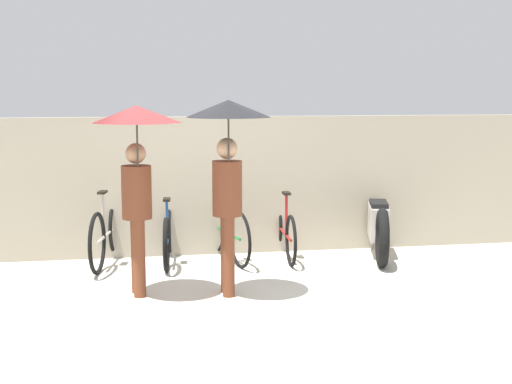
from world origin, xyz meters
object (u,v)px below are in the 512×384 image
at_px(parked_bicycle_3, 284,230).
at_px(motorcycle, 378,225).
at_px(parked_bicycle_0, 107,233).
at_px(parked_bicycle_2, 227,231).
at_px(pedestrian_leading, 137,151).
at_px(pedestrian_center, 228,149).
at_px(parked_bicycle_1, 168,235).

relative_size(parked_bicycle_3, motorcycle, 0.87).
distance_m(parked_bicycle_0, parked_bicycle_3, 2.31).
bearing_deg(parked_bicycle_2, parked_bicycle_0, 76.53).
height_order(parked_bicycle_3, pedestrian_leading, pedestrian_leading).
bearing_deg(parked_bicycle_0, pedestrian_center, -131.45).
relative_size(pedestrian_center, motorcycle, 1.04).
xyz_separation_m(pedestrian_leading, motorcycle, (3.18, 1.43, -1.16)).
height_order(pedestrian_leading, motorcycle, pedestrian_leading).
xyz_separation_m(parked_bicycle_1, pedestrian_center, (0.56, -1.67, 1.24)).
bearing_deg(parked_bicycle_2, motorcycle, -105.09).
xyz_separation_m(parked_bicycle_3, motorcycle, (1.26, -0.16, 0.06)).
bearing_deg(parked_bicycle_1, parked_bicycle_0, 91.14).
bearing_deg(motorcycle, parked_bicycle_0, 102.73).
xyz_separation_m(parked_bicycle_2, parked_bicycle_3, (0.77, 0.05, -0.03)).
bearing_deg(parked_bicycle_1, parked_bicycle_3, -82.40).
distance_m(parked_bicycle_1, parked_bicycle_2, 0.77).
bearing_deg(pedestrian_center, motorcycle, -144.30).
bearing_deg(pedestrian_center, parked_bicycle_3, -118.79).
distance_m(parked_bicycle_0, pedestrian_leading, 2.01).
bearing_deg(pedestrian_leading, parked_bicycle_1, -111.35).
bearing_deg(parked_bicycle_3, pedestrian_leading, 132.22).
relative_size(parked_bicycle_1, pedestrian_leading, 0.81).
distance_m(parked_bicycle_0, parked_bicycle_1, 0.77).
distance_m(parked_bicycle_2, parked_bicycle_3, 0.77).
bearing_deg(parked_bicycle_0, motorcycle, -81.46).
relative_size(parked_bicycle_0, parked_bicycle_2, 1.08).
height_order(parked_bicycle_1, parked_bicycle_3, parked_bicycle_3).
distance_m(parked_bicycle_1, motorcycle, 2.80).
height_order(parked_bicycle_2, pedestrian_center, pedestrian_center).
bearing_deg(parked_bicycle_2, parked_bicycle_1, 79.14).
height_order(pedestrian_center, motorcycle, pedestrian_center).
relative_size(parked_bicycle_0, parked_bicycle_3, 1.02).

